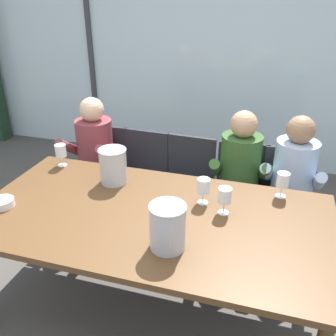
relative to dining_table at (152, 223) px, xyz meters
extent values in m
plane|color=#4C4742|center=(0.00, 1.00, -0.70)|extent=(14.00, 14.00, 0.00)
cube|color=silver|center=(0.00, 2.54, 0.60)|extent=(7.39, 0.03, 2.60)
cube|color=#38383D|center=(-1.66, 2.52, 0.60)|extent=(0.06, 0.06, 2.60)
cube|color=#477A38|center=(0.00, 6.93, 0.10)|extent=(13.39, 2.40, 1.60)
cube|color=brown|center=(0.00, 0.00, 0.05)|extent=(2.19, 1.13, 0.04)
cylinder|color=brown|center=(-1.00, 0.47, -0.34)|extent=(0.07, 0.07, 0.73)
cylinder|color=brown|center=(1.00, 0.47, -0.34)|extent=(0.07, 0.07, 0.73)
cube|color=#232328|center=(-0.82, 0.91, -0.26)|extent=(0.47, 0.47, 0.03)
cube|color=#232328|center=(-0.83, 1.11, -0.04)|extent=(0.42, 0.06, 0.42)
cylinder|color=#232328|center=(-1.00, 0.70, -0.49)|extent=(0.04, 0.04, 0.42)
cylinder|color=#232328|center=(-0.62, 0.73, -0.49)|extent=(0.04, 0.04, 0.42)
cylinder|color=#232328|center=(-1.02, 1.08, -0.49)|extent=(0.04, 0.04, 0.42)
cylinder|color=#232328|center=(-0.64, 1.11, -0.49)|extent=(0.04, 0.04, 0.42)
cube|color=#232328|center=(-0.44, 0.90, -0.26)|extent=(0.46, 0.46, 0.03)
cube|color=#232328|center=(-0.43, 1.10, -0.04)|extent=(0.42, 0.05, 0.42)
cylinder|color=#232328|center=(-0.63, 0.72, -0.49)|extent=(0.04, 0.04, 0.42)
cylinder|color=#232328|center=(-0.26, 0.71, -0.49)|extent=(0.04, 0.04, 0.42)
cylinder|color=#232328|center=(-0.62, 1.10, -0.49)|extent=(0.04, 0.04, 0.42)
cylinder|color=#232328|center=(-0.24, 1.09, -0.49)|extent=(0.04, 0.04, 0.42)
cube|color=#232328|center=(-0.01, 0.89, -0.26)|extent=(0.46, 0.46, 0.03)
cube|color=#232328|center=(0.00, 1.09, -0.04)|extent=(0.42, 0.06, 0.42)
cylinder|color=#232328|center=(-0.21, 0.71, -0.49)|extent=(0.04, 0.04, 0.42)
cylinder|color=#232328|center=(0.17, 0.69, -0.49)|extent=(0.04, 0.04, 0.42)
cylinder|color=#232328|center=(-0.19, 1.09, -0.49)|extent=(0.04, 0.04, 0.42)
cylinder|color=#232328|center=(0.19, 1.07, -0.49)|extent=(0.04, 0.04, 0.42)
cube|color=#232328|center=(0.46, 0.87, -0.26)|extent=(0.47, 0.47, 0.03)
cube|color=#232328|center=(0.44, 1.07, -0.04)|extent=(0.42, 0.07, 0.42)
cylinder|color=#232328|center=(0.29, 0.66, -0.49)|extent=(0.04, 0.04, 0.42)
cylinder|color=#232328|center=(0.66, 0.69, -0.49)|extent=(0.04, 0.04, 0.42)
cylinder|color=#232328|center=(0.26, 1.04, -0.49)|extent=(0.04, 0.04, 0.42)
cylinder|color=#232328|center=(0.64, 1.07, -0.49)|extent=(0.04, 0.04, 0.42)
cube|color=#232328|center=(0.85, 0.89, -0.26)|extent=(0.49, 0.49, 0.03)
cube|color=#232328|center=(0.82, 1.09, -0.04)|extent=(0.42, 0.09, 0.42)
cylinder|color=#232328|center=(0.69, 0.68, -0.49)|extent=(0.04, 0.04, 0.42)
cylinder|color=#232328|center=(1.06, 0.73, -0.49)|extent=(0.04, 0.04, 0.42)
cylinder|color=#232328|center=(0.64, 1.05, -0.49)|extent=(0.04, 0.04, 0.42)
cylinder|color=#232328|center=(1.01, 1.10, -0.49)|extent=(0.04, 0.04, 0.42)
cylinder|color=brown|center=(-0.85, 0.92, 0.03)|extent=(0.33, 0.33, 0.52)
sphere|color=#DBAD89|center=(-0.85, 0.92, 0.38)|extent=(0.21, 0.21, 0.21)
cube|color=#47423D|center=(-0.95, 0.72, -0.23)|extent=(0.14, 0.40, 0.13)
cube|color=#47423D|center=(-0.77, 0.71, -0.23)|extent=(0.14, 0.40, 0.13)
cylinder|color=#47423D|center=(-0.95, 0.52, -0.48)|extent=(0.10, 0.10, 0.45)
cylinder|color=#47423D|center=(-0.77, 0.51, -0.48)|extent=(0.10, 0.10, 0.45)
cylinder|color=brown|center=(-1.04, 0.80, 0.05)|extent=(0.09, 0.33, 0.26)
cylinder|color=brown|center=(-0.66, 0.79, 0.05)|extent=(0.09, 0.33, 0.26)
cylinder|color=#2D5123|center=(0.44, 0.92, 0.03)|extent=(0.35, 0.35, 0.52)
sphere|color=tan|center=(0.44, 0.92, 0.38)|extent=(0.21, 0.21, 0.21)
cube|color=#47423D|center=(0.36, 0.71, -0.23)|extent=(0.17, 0.41, 0.13)
cube|color=#47423D|center=(0.54, 0.72, -0.23)|extent=(0.17, 0.41, 0.13)
cylinder|color=#47423D|center=(0.38, 0.51, -0.48)|extent=(0.10, 0.10, 0.45)
cylinder|color=#47423D|center=(0.56, 0.53, -0.48)|extent=(0.10, 0.10, 0.45)
cylinder|color=#2D5123|center=(0.26, 0.78, 0.05)|extent=(0.11, 0.33, 0.26)
cylinder|color=#2D5123|center=(0.64, 0.81, 0.05)|extent=(0.11, 0.33, 0.26)
cylinder|color=#9EB2D1|center=(0.85, 0.92, 0.03)|extent=(0.35, 0.35, 0.52)
sphere|color=#936B4C|center=(0.85, 0.92, 0.38)|extent=(0.21, 0.21, 0.21)
cube|color=#47423D|center=(0.74, 0.72, -0.23)|extent=(0.17, 0.41, 0.13)
cube|color=#47423D|center=(0.92, 0.71, -0.23)|extent=(0.17, 0.41, 0.13)
cylinder|color=#47423D|center=(0.72, 0.53, -0.48)|extent=(0.10, 0.10, 0.45)
cylinder|color=#47423D|center=(0.90, 0.51, -0.48)|extent=(0.10, 0.10, 0.45)
cylinder|color=#9EB2D1|center=(0.65, 0.81, 0.05)|extent=(0.11, 0.33, 0.26)
cylinder|color=#9EB2D1|center=(1.03, 0.78, 0.05)|extent=(0.11, 0.33, 0.26)
cylinder|color=#B7B7BC|center=(-0.39, 0.32, 0.19)|extent=(0.19, 0.19, 0.25)
torus|color=silver|center=(-0.39, 0.32, 0.32)|extent=(0.20, 0.20, 0.01)
cylinder|color=#B7B7BC|center=(0.18, -0.27, 0.20)|extent=(0.19, 0.19, 0.25)
torus|color=silver|center=(0.18, -0.27, 0.32)|extent=(0.20, 0.20, 0.01)
cylinder|color=silver|center=(-0.94, -0.19, 0.09)|extent=(0.14, 0.14, 0.05)
cylinder|color=silver|center=(0.27, 0.22, 0.07)|extent=(0.07, 0.07, 0.00)
cylinder|color=silver|center=(0.27, 0.22, 0.11)|extent=(0.01, 0.01, 0.07)
cylinder|color=silver|center=(0.27, 0.22, 0.19)|extent=(0.08, 0.08, 0.09)
cylinder|color=#560C1E|center=(0.27, 0.22, 0.17)|extent=(0.07, 0.07, 0.04)
cylinder|color=silver|center=(0.42, 0.14, 0.07)|extent=(0.07, 0.07, 0.00)
cylinder|color=silver|center=(0.42, 0.14, 0.11)|extent=(0.01, 0.01, 0.07)
cylinder|color=silver|center=(0.42, 0.14, 0.19)|extent=(0.08, 0.08, 0.09)
cylinder|color=#E0D184|center=(0.42, 0.14, 0.17)|extent=(0.07, 0.07, 0.04)
cylinder|color=silver|center=(0.75, 0.45, 0.07)|extent=(0.07, 0.07, 0.00)
cylinder|color=silver|center=(0.75, 0.45, 0.11)|extent=(0.01, 0.01, 0.07)
cylinder|color=silver|center=(0.75, 0.45, 0.19)|extent=(0.08, 0.08, 0.09)
cylinder|color=silver|center=(-0.89, 0.45, 0.07)|extent=(0.07, 0.07, 0.00)
cylinder|color=silver|center=(-0.89, 0.45, 0.11)|extent=(0.01, 0.01, 0.07)
cylinder|color=silver|center=(-0.89, 0.45, 0.19)|extent=(0.08, 0.08, 0.09)
cylinder|color=maroon|center=(-0.89, 0.45, 0.17)|extent=(0.07, 0.07, 0.04)
camera|label=1|loc=(0.64, -1.78, 1.33)|focal=39.06mm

